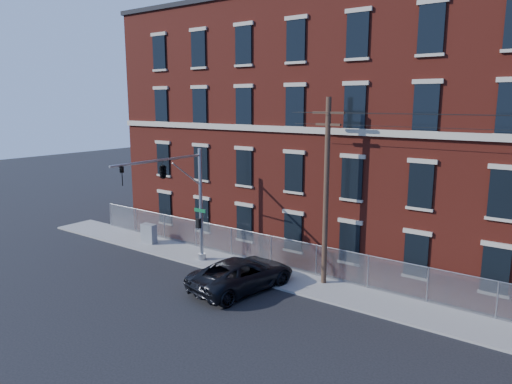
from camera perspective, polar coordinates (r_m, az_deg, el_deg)
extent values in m
plane|color=black|center=(23.33, -3.05, -14.19)|extent=(140.00, 140.00, 0.00)
cube|color=black|center=(35.18, -10.94, -1.92)|extent=(1.20, 0.10, 2.20)
cube|color=black|center=(34.57, -11.16, 3.91)|extent=(1.20, 0.10, 2.20)
cube|color=black|center=(34.33, -11.39, 10.21)|extent=(1.20, 0.10, 2.20)
cube|color=black|center=(34.49, -11.62, 16.20)|extent=(1.20, 0.10, 2.20)
cube|color=black|center=(32.65, -6.53, -2.79)|extent=(1.20, 0.10, 2.20)
cube|color=black|center=(31.99, -6.67, 3.49)|extent=(1.20, 0.10, 2.20)
cube|color=black|center=(31.73, -6.83, 10.31)|extent=(1.20, 0.10, 2.20)
cube|color=black|center=(31.91, -6.98, 16.78)|extent=(1.20, 0.10, 2.20)
cube|color=black|center=(30.35, -1.42, -3.77)|extent=(1.20, 0.10, 2.20)
cube|color=black|center=(29.65, -1.45, 2.97)|extent=(1.20, 0.10, 2.20)
cube|color=black|center=(29.37, -1.49, 10.34)|extent=(1.20, 0.10, 2.20)
cube|color=black|center=(29.55, -1.52, 17.34)|extent=(1.20, 0.10, 2.20)
cube|color=black|center=(28.34, 4.50, -4.87)|extent=(1.20, 0.10, 2.20)
cube|color=black|center=(27.59, 4.61, 2.35)|extent=(1.20, 0.10, 2.20)
cube|color=black|center=(27.28, 4.73, 10.26)|extent=(1.20, 0.10, 2.20)
cube|color=black|center=(27.48, 4.85, 17.79)|extent=(1.20, 0.10, 2.20)
cube|color=black|center=(26.69, 11.25, -6.05)|extent=(1.20, 0.10, 2.20)
cube|color=black|center=(25.89, 11.54, 1.60)|extent=(1.20, 0.10, 2.20)
cube|color=black|center=(25.56, 11.87, 10.03)|extent=(1.20, 0.10, 2.20)
cube|color=black|center=(25.78, 12.19, 18.05)|extent=(1.20, 0.10, 2.20)
cube|color=black|center=(25.46, 18.80, -7.27)|extent=(1.20, 0.10, 2.20)
cube|color=black|center=(24.62, 19.31, 0.73)|extent=(1.20, 0.10, 2.20)
cube|color=black|center=(24.28, 19.87, 9.59)|extent=(1.20, 0.10, 2.20)
cube|color=black|center=(24.50, 20.44, 18.02)|extent=(1.20, 0.10, 2.20)
cube|color=black|center=(24.72, 27.00, -8.44)|extent=(1.20, 0.10, 2.20)
cube|color=black|center=(23.85, 27.74, -0.23)|extent=(1.20, 0.10, 2.20)
cube|color=black|center=(23.50, 28.56, 8.90)|extent=(1.20, 0.10, 2.20)
cylinder|color=#9EA0A5|center=(39.32, -17.22, -2.63)|extent=(0.06, 0.06, 1.85)
cylinder|color=#9EA0A5|center=(36.93, -14.32, -3.34)|extent=(0.06, 0.06, 1.85)
cylinder|color=#9EA0A5|center=(34.65, -11.03, -4.13)|extent=(0.06, 0.06, 1.85)
cylinder|color=#9EA0A5|center=(32.51, -7.28, -5.02)|extent=(0.06, 0.06, 1.85)
cylinder|color=#9EA0A5|center=(30.54, -3.01, -5.99)|extent=(0.06, 0.06, 1.85)
cylinder|color=#9EA0A5|center=(28.76, 1.84, -7.06)|extent=(0.06, 0.06, 1.85)
cylinder|color=#9EA0A5|center=(27.23, 7.30, -8.19)|extent=(0.06, 0.06, 1.85)
cylinder|color=#9EA0A5|center=(25.98, 13.38, -9.36)|extent=(0.06, 0.06, 1.85)
cylinder|color=#9EA0A5|center=(25.05, 20.04, -10.51)|extent=(0.06, 0.06, 1.85)
cylinder|color=#9EA0A5|center=(24.49, 27.16, -11.58)|extent=(0.06, 0.06, 1.85)
cylinder|color=#9EA0A5|center=(29.15, -6.70, -1.59)|extent=(0.22, 0.22, 7.00)
cylinder|color=#9EA0A5|center=(30.03, -6.56, -7.75)|extent=(0.50, 0.50, 0.40)
cylinder|color=#9EA0A5|center=(26.38, -11.65, 3.78)|extent=(0.14, 6.50, 0.14)
cylinder|color=#9EA0A5|center=(27.92, -8.46, 2.20)|extent=(0.08, 2.18, 1.56)
cube|color=#0C592D|center=(29.08, -6.81, -2.23)|extent=(0.90, 0.03, 0.22)
cube|color=black|center=(29.23, -6.98, -3.78)|extent=(0.25, 0.25, 0.60)
imported|color=black|center=(24.82, -15.95, 1.87)|extent=(0.16, 0.20, 1.00)
imported|color=black|center=(26.61, -11.21, 2.67)|extent=(0.53, 2.48, 1.00)
cylinder|color=#452F22|center=(25.18, 8.48, -0.13)|extent=(0.28, 0.28, 10.00)
cube|color=#452F22|center=(24.73, 8.76, 9.47)|extent=(1.80, 0.12, 0.12)
cube|color=#452F22|center=(24.75, 8.72, 8.08)|extent=(1.40, 0.12, 0.12)
imported|color=black|center=(25.50, -1.68, -9.86)|extent=(3.87, 6.51, 1.69)
cube|color=slate|center=(33.94, -12.84, -4.92)|extent=(1.11, 0.62, 1.35)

